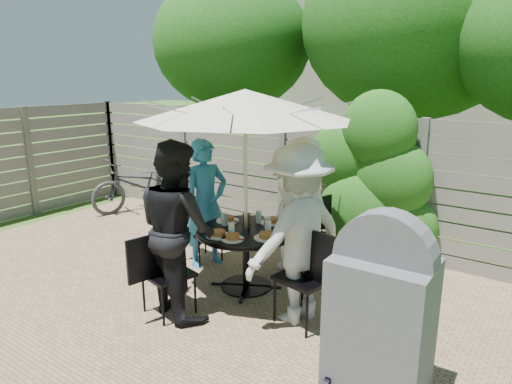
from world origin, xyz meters
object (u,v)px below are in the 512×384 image
Objects in this scene: person_right at (297,235)px; plate_back at (271,221)px; glass_front at (232,231)px; glass_left at (225,219)px; chair_front at (168,290)px; umbrella at (245,105)px; patio_table at (246,248)px; chair_back at (309,247)px; person_back at (302,206)px; person_front at (177,229)px; plate_left at (228,219)px; plate_front at (218,234)px; chair_right at (306,296)px; plate_extra at (233,238)px; syrup_jug at (246,220)px; coffee_cup at (267,223)px; chair_left at (202,243)px; glass_right at (268,228)px; plate_right at (266,236)px; bicycle at (140,184)px; glass_back at (259,217)px; bbq_grill at (381,314)px; person_left at (206,204)px.

person_right is 6.73× the size of plate_back.
glass_front is at bearing -97.61° from plate_back.
chair_front is at bearing -90.34° from glass_left.
umbrella is 1.30m from glass_front.
chair_back is at bearing 72.85° from patio_table.
person_back is 0.94× the size of person_front.
plate_front is at bearing -62.22° from plate_left.
patio_table is at bearing -6.00° from chair_right.
syrup_jug is at bearing 107.22° from plate_extra.
plate_front is at bearing -90.00° from person_front.
chair_front reaches higher than coffee_cup.
plate_front is (0.24, -0.45, 0.00)m from plate_left.
syrup_jug is (0.24, 0.09, 0.01)m from glass_left.
glass_right is at bearing -0.38° from chair_left.
person_front reaches higher than plate_right.
glass_front is (0.02, -0.28, 0.28)m from patio_table.
person_right reaches higher than person_back.
chair_right is 1.02m from glass_front.
chair_back is 7.28× the size of coffee_cup.
glass_front reaches higher than patio_table.
coffee_cup is (-0.18, 0.29, 0.04)m from plate_right.
plate_back is (-0.18, -0.58, 0.46)m from chair_back.
bicycle is (-3.41, 1.43, -0.02)m from patio_table.
person_right is 0.92m from plate_front.
chair_right is 0.56× the size of person_right.
coffee_cup is (0.05, -0.16, 0.04)m from plate_back.
umbrella reaches higher than plate_left.
glass_front is at bearing -79.18° from syrup_jug.
glass_back is at bearing 28.28° from plate_left.
plate_back is 0.63m from glass_front.
bicycle reaches higher than glass_front.
patio_table is 8.35× the size of syrup_jug.
plate_left is (-0.63, -0.82, 0.46)m from chair_back.
person_right is 0.77m from coffee_cup.
umbrella is 1.60× the size of bicycle.
glass_right is 1.78m from bbq_grill.
chair_back is 1.05m from syrup_jug.
plate_extra is at bearing -91.97° from plate_back.
bicycle is at bearing -85.55° from chair_back.
glass_left is (0.01, 0.90, 0.50)m from chair_front.
person_left is 1.38m from chair_front.
person_right is at bearing 6.23° from plate_front.
patio_table is 0.76× the size of person_front.
glass_right reaches higher than plate_left.
umbrella is at bearing -4.99° from chair_front.
chair_back is at bearing 7.18° from bicycle.
plate_extra is at bearing -108.76° from person_front.
plate_front is at bearing -25.74° from chair_left.
bicycle is at bearing 160.68° from coffee_cup.
patio_table is 0.43m from plate_front.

